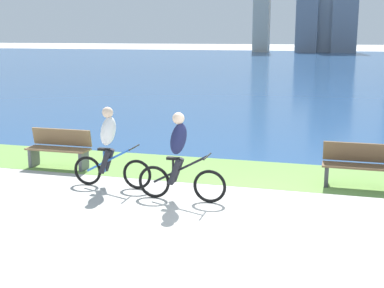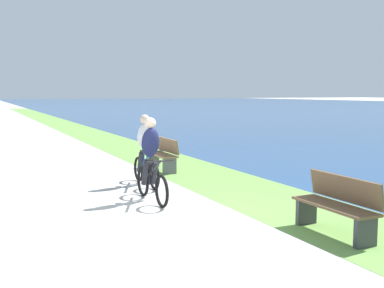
{
  "view_description": "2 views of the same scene",
  "coord_description": "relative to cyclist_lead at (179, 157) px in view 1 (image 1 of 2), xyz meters",
  "views": [
    {
      "loc": [
        1.33,
        -8.48,
        3.07
      ],
      "look_at": [
        -1.46,
        1.38,
        0.89
      ],
      "focal_mm": 48.59,
      "sensor_mm": 36.0,
      "label": 1
    },
    {
      "loc": [
        7.33,
        -2.68,
        2.16
      ],
      "look_at": [
        -1.29,
        1.28,
        1.13
      ],
      "focal_mm": 44.54,
      "sensor_mm": 36.0,
      "label": 2
    }
  ],
  "objects": [
    {
      "name": "cyclist_lead",
      "position": [
        0.0,
        0.0,
        0.0
      ],
      "size": [
        1.72,
        0.52,
        1.67
      ],
      "color": "black",
      "rests_on": "ground"
    },
    {
      "name": "bay_water_surface",
      "position": [
        1.45,
        46.68,
        -0.83
      ],
      "size": [
        300.0,
        86.52,
        0.0
      ],
      "primitive_type": "cube",
      "color": "navy",
      "rests_on": "ground"
    },
    {
      "name": "bench_far_along_path",
      "position": [
        3.28,
        1.81,
        -0.38
      ],
      "size": [
        1.5,
        0.47,
        0.9
      ],
      "color": "brown",
      "rests_on": "ground"
    },
    {
      "name": "cyclist_trailing",
      "position": [
        -1.62,
        0.44,
        -0.0
      ],
      "size": [
        1.7,
        0.52,
        1.65
      ],
      "color": "black",
      "rests_on": "ground"
    },
    {
      "name": "ground_plane",
      "position": [
        1.45,
        -0.46,
        -0.83
      ],
      "size": [
        300.0,
        300.0,
        0.0
      ],
      "primitive_type": "plane",
      "color": "#B2AFA8"
    },
    {
      "name": "grass_strip_bayside",
      "position": [
        1.45,
        2.28,
        -0.83
      ],
      "size": [
        120.0,
        2.26,
        0.01
      ],
      "primitive_type": "cube",
      "color": "#6B9947",
      "rests_on": "ground"
    },
    {
      "name": "bench_near_path",
      "position": [
        -3.42,
        1.57,
        -0.38
      ],
      "size": [
        1.5,
        0.47,
        0.9
      ],
      "color": "olive",
      "rests_on": "ground"
    }
  ]
}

